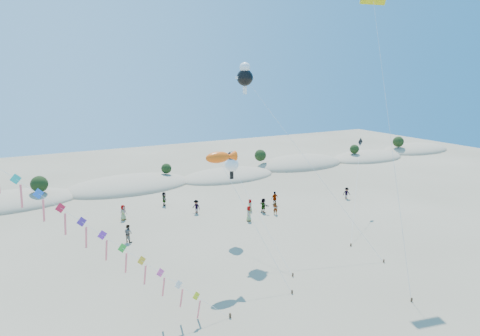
% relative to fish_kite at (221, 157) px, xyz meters
% --- Properties ---
extents(dune_ridge, '(145.30, 11.49, 5.57)m').
position_rel_fish_kite_xyz_m(dune_ridge, '(-0.18, 30.29, -9.84)').
color(dune_ridge, tan).
rests_on(dune_ridge, ground).
extents(fish_kite, '(4.45, 6.69, 10.45)m').
position_rel_fish_kite_xyz_m(fish_kite, '(0.00, 0.00, 0.00)').
color(fish_kite, '#3F2D1E').
rests_on(fish_kite, ground).
extents(cartoon_kite_low, '(1.44, 11.35, 8.97)m').
position_rel_fish_kite_xyz_m(cartoon_kite_low, '(4.28, 6.64, -2.17)').
color(cartoon_kite_low, '#3F2D1E').
rests_on(cartoon_kite_low, ground).
extents(cartoon_kite_high, '(9.03, 12.54, 17.75)m').
position_rel_fish_kite_xyz_m(cartoon_kite_high, '(5.47, 6.02, 6.48)').
color(cartoon_kite_high, '#3F2D1E').
rests_on(cartoon_kite_high, ground).
extents(parafoil_kite, '(4.60, 9.85, 23.25)m').
position_rel_fish_kite_xyz_m(parafoil_kite, '(13.57, -2.13, 12.43)').
color(parafoil_kite, '#3F2D1E').
rests_on(parafoil_kite, ground).
extents(dark_kite, '(9.33, 8.72, 9.07)m').
position_rel_fish_kite_xyz_m(dark_kite, '(19.68, 4.60, -3.73)').
color(dark_kite, '#3F2D1E').
rests_on(dark_kite, ground).
extents(beachgoers, '(30.85, 11.48, 1.85)m').
position_rel_fish_kite_xyz_m(beachgoers, '(6.32, 13.18, -9.08)').
color(beachgoers, slate).
rests_on(beachgoers, ground).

